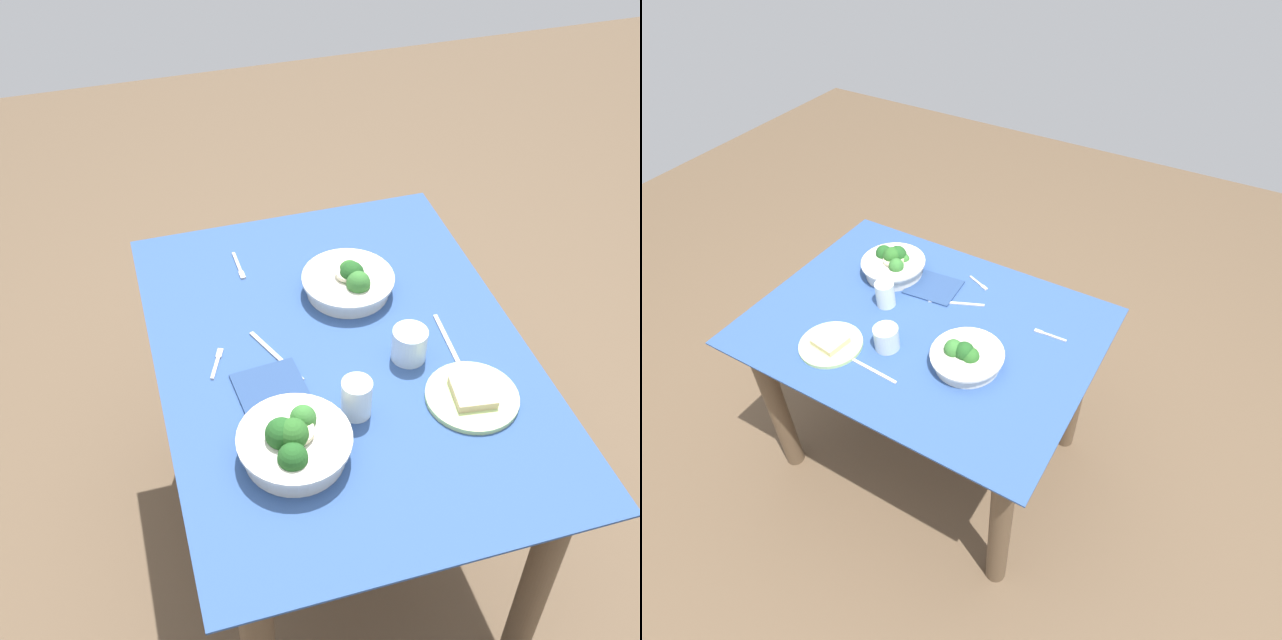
{
  "view_description": "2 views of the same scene",
  "coord_description": "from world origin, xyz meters",
  "views": [
    {
      "loc": [
        1.22,
        -0.41,
        2.01
      ],
      "look_at": [
        -0.08,
        -0.03,
        0.77
      ],
      "focal_mm": 45.04,
      "sensor_mm": 36.0,
      "label": 1
    },
    {
      "loc": [
        -0.75,
        1.06,
        1.95
      ],
      "look_at": [
        -0.12,
        -0.04,
        0.77
      ],
      "focal_mm": 30.47,
      "sensor_mm": 36.0,
      "label": 2
    }
  ],
  "objects": [
    {
      "name": "water_glass_side",
      "position": [
        0.05,
        0.14,
        0.76
      ],
      "size": [
        0.08,
        0.08,
        0.08
      ],
      "primitive_type": "cylinder",
      "color": "silver",
      "rests_on": "dining_table"
    },
    {
      "name": "fork_by_far_bowl",
      "position": [
        -0.05,
        -0.28,
        0.72
      ],
      "size": [
        0.09,
        0.05,
        0.0
      ],
      "rotation": [
        0.0,
        0.0,
        2.74
      ],
      "color": "#B7B7BC",
      "rests_on": "dining_table"
    },
    {
      "name": "broccoli_bowl_near",
      "position": [
        0.24,
        -0.18,
        0.76
      ],
      "size": [
        0.23,
        0.23,
        0.11
      ],
      "color": "silver",
      "rests_on": "dining_table"
    },
    {
      "name": "bread_side_plate",
      "position": [
        0.2,
        0.23,
        0.73
      ],
      "size": [
        0.2,
        0.2,
        0.03
      ],
      "color": "#B7D684",
      "rests_on": "dining_table"
    },
    {
      "name": "broccoli_bowl_far",
      "position": [
        -0.2,
        0.08,
        0.75
      ],
      "size": [
        0.23,
        0.23,
        0.09
      ],
      "color": "silver",
      "rests_on": "dining_table"
    },
    {
      "name": "table_knife_right",
      "position": [
        0.03,
        0.24,
        0.72
      ],
      "size": [
        0.19,
        0.02,
        0.0
      ],
      "primitive_type": "cube",
      "rotation": [
        0.0,
        0.0,
        6.22
      ],
      "color": "#B7B7BC",
      "rests_on": "dining_table"
    },
    {
      "name": "fork_by_near_bowl",
      "position": [
        -0.37,
        -0.16,
        0.72
      ],
      "size": [
        0.11,
        0.01,
        0.0
      ],
      "rotation": [
        0.0,
        0.0,
        0.03
      ],
      "color": "#B7B7BC",
      "rests_on": "dining_table"
    },
    {
      "name": "ground_plane",
      "position": [
        0.0,
        0.0,
        0.0
      ],
      "size": [
        6.0,
        6.0,
        0.0
      ],
      "primitive_type": "plane",
      "color": "brown"
    },
    {
      "name": "dining_table",
      "position": [
        0.0,
        0.0,
        0.58
      ],
      "size": [
        1.12,
        0.83,
        0.72
      ],
      "color": "#2D4C84",
      "rests_on": "ground_plane"
    },
    {
      "name": "table_knife_left",
      "position": [
        -0.04,
        -0.15,
        0.72
      ],
      "size": [
        0.18,
        0.08,
        0.0
      ],
      "primitive_type": "cube",
      "rotation": [
        0.0,
        0.0,
        0.4
      ],
      "color": "#B7B7BC",
      "rests_on": "dining_table"
    },
    {
      "name": "napkin_folded_upper",
      "position": [
        0.08,
        -0.18,
        0.72
      ],
      "size": [
        0.19,
        0.16,
        0.01
      ],
      "primitive_type": "cube",
      "rotation": [
        0.0,
        0.0,
        0.09
      ],
      "color": "navy",
      "rests_on": "dining_table"
    },
    {
      "name": "water_glass_center",
      "position": [
        0.17,
        -0.02,
        0.76
      ],
      "size": [
        0.07,
        0.07,
        0.09
      ],
      "primitive_type": "cylinder",
      "color": "silver",
      "rests_on": "dining_table"
    }
  ]
}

